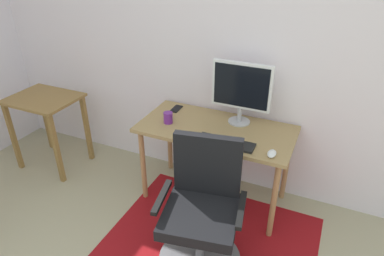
# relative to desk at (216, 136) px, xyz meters

# --- Properties ---
(wall_back) EXTENTS (6.00, 0.10, 2.60)m
(wall_back) POSITION_rel_desk_xyz_m (0.14, 0.38, 0.67)
(wall_back) COLOR silver
(wall_back) RESTS_ON ground
(area_rug) EXTENTS (1.54, 1.43, 0.01)m
(area_rug) POSITION_rel_desk_xyz_m (0.17, -0.61, -0.63)
(area_rug) COLOR maroon
(area_rug) RESTS_ON ground
(desk) EXTENTS (1.24, 0.61, 0.71)m
(desk) POSITION_rel_desk_xyz_m (0.00, 0.00, 0.00)
(desk) COLOR #9F804F
(desk) RESTS_ON ground
(monitor) EXTENTS (0.48, 0.18, 0.51)m
(monitor) POSITION_rel_desk_xyz_m (0.14, 0.16, 0.38)
(monitor) COLOR #B2B2B7
(monitor) RESTS_ON desk
(keyboard) EXTENTS (0.43, 0.13, 0.02)m
(keyboard) POSITION_rel_desk_xyz_m (0.15, -0.20, 0.09)
(keyboard) COLOR black
(keyboard) RESTS_ON desk
(computer_mouse) EXTENTS (0.06, 0.10, 0.03)m
(computer_mouse) POSITION_rel_desk_xyz_m (0.50, -0.22, 0.10)
(computer_mouse) COLOR white
(computer_mouse) RESTS_ON desk
(coffee_cup) EXTENTS (0.08, 0.08, 0.09)m
(coffee_cup) POSITION_rel_desk_xyz_m (-0.39, -0.08, 0.13)
(coffee_cup) COLOR #6A2586
(coffee_cup) RESTS_ON desk
(cell_phone) EXTENTS (0.07, 0.14, 0.01)m
(cell_phone) POSITION_rel_desk_xyz_m (-0.44, 0.17, 0.09)
(cell_phone) COLOR black
(cell_phone) RESTS_ON desk
(office_chair) EXTENTS (0.61, 0.58, 0.94)m
(office_chair) POSITION_rel_desk_xyz_m (0.16, -0.66, -0.27)
(office_chair) COLOR slate
(office_chair) RESTS_ON ground
(side_table) EXTENTS (0.63, 0.50, 0.74)m
(side_table) POSITION_rel_desk_xyz_m (-1.67, -0.16, -0.04)
(side_table) COLOR olive
(side_table) RESTS_ON ground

